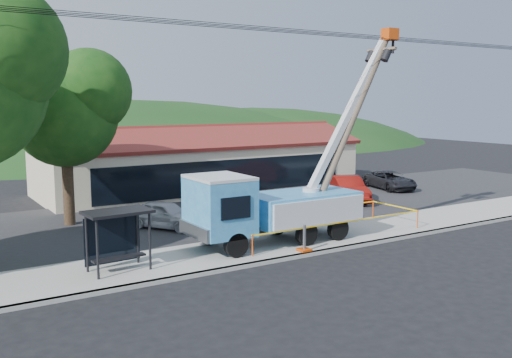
{
  "coord_description": "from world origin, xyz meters",
  "views": [
    {
      "loc": [
        -14.12,
        -16.15,
        6.46
      ],
      "look_at": [
        -0.81,
        5.0,
        2.94
      ],
      "focal_mm": 40.0,
      "sensor_mm": 36.0,
      "label": 1
    }
  ],
  "objects": [
    {
      "name": "hill_center",
      "position": [
        10.0,
        55.0,
        0.0
      ],
      "size": [
        89.6,
        64.0,
        32.0
      ],
      "primitive_type": "ellipsoid",
      "color": "#183E16",
      "rests_on": "ground"
    },
    {
      "name": "caution_tape",
      "position": [
        2.44,
        4.39,
        0.83
      ],
      "size": [
        9.62,
        3.17,
        0.92
      ],
      "color": "#DA460B",
      "rests_on": "ground"
    },
    {
      "name": "strip_mall",
      "position": [
        4.0,
        19.98,
        1.88
      ],
      "size": [
        22.5,
        8.53,
        4.67
      ],
      "color": "beige",
      "rests_on": "ground"
    },
    {
      "name": "curb",
      "position": [
        0.0,
        2.1,
        0.07
      ],
      "size": [
        60.0,
        0.25,
        0.15
      ],
      "primitive_type": "cube",
      "color": "#ACAAA1",
      "rests_on": "ground"
    },
    {
      "name": "hill_east",
      "position": [
        30.0,
        55.0,
        0.0
      ],
      "size": [
        72.8,
        52.0,
        26.0
      ],
      "primitive_type": "ellipsoid",
      "color": "#183E16",
      "rests_on": "ground"
    },
    {
      "name": "sidewalk",
      "position": [
        0.0,
        4.0,
        0.07
      ],
      "size": [
        60.0,
        4.0,
        0.15
      ],
      "primitive_type": "cube",
      "color": "#ACAAA1",
      "rests_on": "ground"
    },
    {
      "name": "car_red",
      "position": [
        9.48,
        10.61,
        0.0
      ],
      "size": [
        3.43,
        5.02,
        1.57
      ],
      "primitive_type": "imported",
      "rotation": [
        0.0,
        0.0,
        -0.42
      ],
      "color": "maroon",
      "rests_on": "ground"
    },
    {
      "name": "parking_lot",
      "position": [
        0.0,
        12.0,
        0.05
      ],
      "size": [
        60.0,
        12.0,
        0.1
      ],
      "primitive_type": "cube",
      "color": "#28282B",
      "rests_on": "ground"
    },
    {
      "name": "car_silver",
      "position": [
        -3.19,
        9.68,
        0.0
      ],
      "size": [
        3.54,
        4.22,
        1.36
      ],
      "primitive_type": "imported",
      "rotation": [
        0.0,
        0.0,
        0.58
      ],
      "color": "silver",
      "rests_on": "ground"
    },
    {
      "name": "tree_lot",
      "position": [
        -7.0,
        13.0,
        6.21
      ],
      "size": [
        6.3,
        5.6,
        8.94
      ],
      "color": "#332316",
      "rests_on": "ground"
    },
    {
      "name": "leaning_pole",
      "position": [
        3.91,
        4.15,
        5.31
      ],
      "size": [
        5.23,
        1.87,
        9.51
      ],
      "color": "brown",
      "rests_on": "ground"
    },
    {
      "name": "utility_truck",
      "position": [
        -0.52,
        4.23,
        1.87
      ],
      "size": [
        10.78,
        4.26,
        9.62
      ],
      "color": "black",
      "rests_on": "ground"
    },
    {
      "name": "bus_shelter",
      "position": [
        -7.53,
        3.99,
        1.81
      ],
      "size": [
        2.45,
        1.6,
        2.28
      ],
      "rotation": [
        0.0,
        0.0,
        0.06
      ],
      "color": "black",
      "rests_on": "ground"
    },
    {
      "name": "ground",
      "position": [
        0.0,
        0.0,
        0.0
      ],
      "size": [
        120.0,
        120.0,
        0.0
      ],
      "primitive_type": "plane",
      "color": "black",
      "rests_on": "ground"
    },
    {
      "name": "car_dark",
      "position": [
        15.27,
        12.66,
        0.0
      ],
      "size": [
        2.96,
        4.84,
        1.25
      ],
      "primitive_type": "imported",
      "rotation": [
        0.0,
        0.0,
        -0.21
      ],
      "color": "black",
      "rests_on": "ground"
    }
  ]
}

